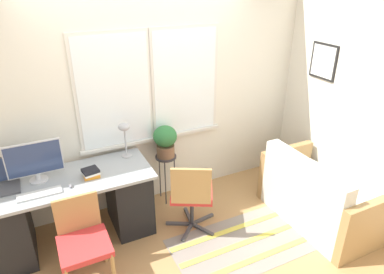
# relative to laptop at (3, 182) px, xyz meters

# --- Properties ---
(ground_plane) EXTENTS (14.00, 14.00, 0.00)m
(ground_plane) POSITION_rel_laptop_xyz_m (1.57, -0.46, -0.82)
(ground_plane) COLOR tan
(wall_back_with_window) EXTENTS (9.00, 0.12, 2.70)m
(wall_back_with_window) POSITION_rel_laptop_xyz_m (1.57, 0.31, 0.53)
(wall_back_with_window) COLOR white
(wall_back_with_window) RESTS_ON ground_plane
(wall_right_with_picture) EXTENTS (0.08, 9.00, 2.70)m
(wall_right_with_picture) POSITION_rel_laptop_xyz_m (3.65, -0.46, 0.53)
(wall_right_with_picture) COLOR white
(wall_right_with_picture) RESTS_ON ground_plane
(desk) EXTENTS (1.69, 0.70, 0.77)m
(desk) POSITION_rel_laptop_xyz_m (0.56, -0.11, -0.42)
(desk) COLOR #9EA3A8
(desk) RESTS_ON ground_plane
(laptop) EXTENTS (0.28, 0.30, 0.27)m
(laptop) POSITION_rel_laptop_xyz_m (0.00, 0.00, 0.00)
(laptop) COLOR #4C4C51
(laptop) RESTS_ON desk
(monitor) EXTENTS (0.52, 0.18, 0.42)m
(monitor) POSITION_rel_laptop_xyz_m (0.31, -0.02, 0.16)
(monitor) COLOR silver
(monitor) RESTS_ON desk
(keyboard) EXTENTS (0.39, 0.13, 0.02)m
(keyboard) POSITION_rel_laptop_xyz_m (0.30, -0.28, -0.05)
(keyboard) COLOR silver
(keyboard) RESTS_ON desk
(mouse) EXTENTS (0.03, 0.06, 0.03)m
(mouse) POSITION_rel_laptop_xyz_m (0.58, -0.28, -0.04)
(mouse) COLOR slate
(mouse) RESTS_ON desk
(desk_lamp) EXTENTS (0.13, 0.13, 0.40)m
(desk_lamp) POSITION_rel_laptop_xyz_m (1.24, 0.09, 0.26)
(desk_lamp) COLOR #ADADB2
(desk_lamp) RESTS_ON desk
(book_stack) EXTENTS (0.17, 0.17, 0.08)m
(book_stack) POSITION_rel_laptop_xyz_m (0.80, -0.17, -0.02)
(book_stack) COLOR orange
(book_stack) RESTS_ON desk
(desk_chair_wooden) EXTENTS (0.44, 0.45, 0.83)m
(desk_chair_wooden) POSITION_rel_laptop_xyz_m (0.58, -0.71, -0.36)
(desk_chair_wooden) COLOR #B2844C
(desk_chair_wooden) RESTS_ON ground_plane
(office_chair_swivel) EXTENTS (0.60, 0.61, 0.89)m
(office_chair_swivel) POSITION_rel_laptop_xyz_m (1.75, -0.52, -0.35)
(office_chair_swivel) COLOR #47474C
(office_chair_swivel) RESTS_ON ground_plane
(couch_loveseat) EXTENTS (0.76, 1.35, 0.84)m
(couch_loveseat) POSITION_rel_laptop_xyz_m (3.13, -1.00, -0.53)
(couch_loveseat) COLOR silver
(couch_loveseat) RESTS_ON ground_plane
(plant_stand) EXTENTS (0.26, 0.26, 0.63)m
(plant_stand) POSITION_rel_laptop_xyz_m (1.73, 0.13, -0.28)
(plant_stand) COLOR #333338
(plant_stand) RESTS_ON ground_plane
(potted_plant) EXTENTS (0.28, 0.28, 0.39)m
(potted_plant) POSITION_rel_laptop_xyz_m (1.73, 0.13, 0.02)
(potted_plant) COLOR brown
(potted_plant) RESTS_ON plant_stand
(floor_rug_striped) EXTENTS (1.55, 0.84, 0.01)m
(floor_rug_striped) POSITION_rel_laptop_xyz_m (2.16, -0.98, -0.82)
(floor_rug_striped) COLOR gray
(floor_rug_striped) RESTS_ON ground_plane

